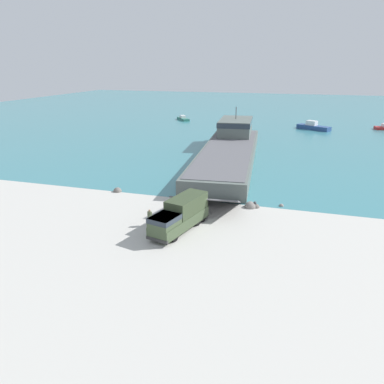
{
  "coord_description": "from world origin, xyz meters",
  "views": [
    {
      "loc": [
        8.99,
        -36.86,
        15.9
      ],
      "look_at": [
        -2.52,
        1.56,
        2.12
      ],
      "focal_mm": 35.0,
      "sensor_mm": 36.0,
      "label": 1
    }
  ],
  "objects_px": {
    "landing_craft": "(230,147)",
    "soldier_on_ramp": "(150,216)",
    "mooring_bollard": "(255,204)",
    "military_truck": "(180,215)",
    "moored_boat_b": "(183,119)",
    "moored_boat_c": "(313,127)"
  },
  "relations": [
    {
      "from": "landing_craft",
      "to": "military_truck",
      "type": "height_order",
      "value": "landing_craft"
    },
    {
      "from": "soldier_on_ramp",
      "to": "mooring_bollard",
      "type": "distance_m",
      "value": 12.79
    },
    {
      "from": "military_truck",
      "to": "moored_boat_b",
      "type": "distance_m",
      "value": 77.83
    },
    {
      "from": "soldier_on_ramp",
      "to": "mooring_bollard",
      "type": "bearing_deg",
      "value": 155.79
    },
    {
      "from": "mooring_bollard",
      "to": "moored_boat_b",
      "type": "bearing_deg",
      "value": 114.62
    },
    {
      "from": "soldier_on_ramp",
      "to": "mooring_bollard",
      "type": "xyz_separation_m",
      "value": [
        9.71,
        8.3,
        -0.64
      ]
    },
    {
      "from": "landing_craft",
      "to": "moored_boat_c",
      "type": "bearing_deg",
      "value": 62.89
    },
    {
      "from": "soldier_on_ramp",
      "to": "moored_boat_b",
      "type": "distance_m",
      "value": 76.93
    },
    {
      "from": "landing_craft",
      "to": "moored_boat_b",
      "type": "xyz_separation_m",
      "value": [
        -22.61,
        42.82,
        -1.49
      ]
    },
    {
      "from": "landing_craft",
      "to": "mooring_bollard",
      "type": "height_order",
      "value": "landing_craft"
    },
    {
      "from": "landing_craft",
      "to": "soldier_on_ramp",
      "type": "height_order",
      "value": "landing_craft"
    },
    {
      "from": "mooring_bollard",
      "to": "military_truck",
      "type": "bearing_deg",
      "value": -127.88
    },
    {
      "from": "landing_craft",
      "to": "soldier_on_ramp",
      "type": "relative_size",
      "value": 25.05
    },
    {
      "from": "landing_craft",
      "to": "moored_boat_b",
      "type": "relative_size",
      "value": 7.48
    },
    {
      "from": "moored_boat_b",
      "to": "soldier_on_ramp",
      "type": "bearing_deg",
      "value": 67.76
    },
    {
      "from": "landing_craft",
      "to": "moored_boat_b",
      "type": "bearing_deg",
      "value": 112.45
    },
    {
      "from": "military_truck",
      "to": "soldier_on_ramp",
      "type": "height_order",
      "value": "military_truck"
    },
    {
      "from": "moored_boat_b",
      "to": "mooring_bollard",
      "type": "relative_size",
      "value": 8.03
    },
    {
      "from": "soldier_on_ramp",
      "to": "mooring_bollard",
      "type": "height_order",
      "value": "soldier_on_ramp"
    },
    {
      "from": "landing_craft",
      "to": "soldier_on_ramp",
      "type": "bearing_deg",
      "value": -99.3
    },
    {
      "from": "soldier_on_ramp",
      "to": "moored_boat_b",
      "type": "bearing_deg",
      "value": -139.33
    },
    {
      "from": "moored_boat_b",
      "to": "landing_craft",
      "type": "bearing_deg",
      "value": 80.17
    }
  ]
}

